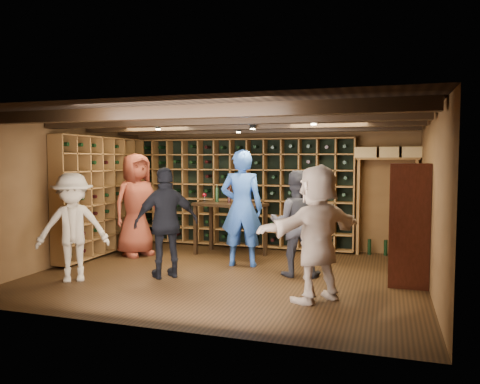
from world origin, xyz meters
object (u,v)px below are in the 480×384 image
(display_cabinet, at_px, (408,227))
(guest_woman_black, at_px, (167,223))
(guest_red_floral, at_px, (136,205))
(guest_beige, at_px, (317,233))
(tasting_table, at_px, (230,210))
(guest_khaki, at_px, (73,227))
(man_grey_suit, at_px, (296,223))
(man_blue_shirt, at_px, (242,208))

(display_cabinet, relative_size, guest_woman_black, 1.02)
(guest_red_floral, bearing_deg, display_cabinet, -71.33)
(guest_woman_black, bearing_deg, guest_red_floral, -87.98)
(guest_red_floral, distance_m, guest_woman_black, 1.88)
(guest_beige, relative_size, tasting_table, 1.23)
(guest_khaki, distance_m, tasting_table, 3.01)
(display_cabinet, distance_m, guest_woman_black, 3.61)
(man_grey_suit, relative_size, guest_khaki, 1.02)
(guest_khaki, distance_m, guest_beige, 3.66)
(man_blue_shirt, bearing_deg, man_grey_suit, 149.78)
(man_grey_suit, height_order, guest_beige, guest_beige)
(display_cabinet, height_order, tasting_table, display_cabinet)
(man_blue_shirt, bearing_deg, guest_red_floral, -14.47)
(man_blue_shirt, height_order, tasting_table, man_blue_shirt)
(man_grey_suit, distance_m, guest_woman_black, 2.02)
(guest_red_floral, bearing_deg, guest_beige, -89.68)
(man_blue_shirt, height_order, guest_woman_black, man_blue_shirt)
(guest_woman_black, bearing_deg, tasting_table, -143.70)
(man_blue_shirt, xyz_separation_m, tasting_table, (-0.48, 0.78, -0.13))
(man_grey_suit, relative_size, guest_red_floral, 0.85)
(guest_woman_black, bearing_deg, guest_khaki, -16.02)
(display_cabinet, distance_m, man_grey_suit, 1.67)
(man_grey_suit, bearing_deg, guest_red_floral, -22.46)
(guest_beige, bearing_deg, man_grey_suit, -116.38)
(display_cabinet, bearing_deg, guest_khaki, -165.25)
(man_grey_suit, height_order, guest_khaki, man_grey_suit)
(display_cabinet, relative_size, guest_red_floral, 0.90)
(guest_khaki, bearing_deg, man_blue_shirt, 4.94)
(display_cabinet, height_order, guest_beige, guest_beige)
(guest_red_floral, relative_size, tasting_table, 1.35)
(display_cabinet, xyz_separation_m, guest_khaki, (-4.81, -1.27, -0.04))
(man_blue_shirt, bearing_deg, guest_beige, 124.62)
(man_blue_shirt, relative_size, man_grey_suit, 1.20)
(tasting_table, bearing_deg, guest_khaki, -111.53)
(guest_woman_black, distance_m, guest_khaki, 1.40)
(guest_khaki, height_order, tasting_table, guest_khaki)
(tasting_table, bearing_deg, man_blue_shirt, -46.79)
(guest_red_floral, bearing_deg, man_blue_shirt, -69.00)
(guest_beige, height_order, tasting_table, guest_beige)
(display_cabinet, height_order, man_grey_suit, display_cabinet)
(man_blue_shirt, relative_size, guest_beige, 1.13)
(guest_red_floral, height_order, guest_beige, guest_red_floral)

